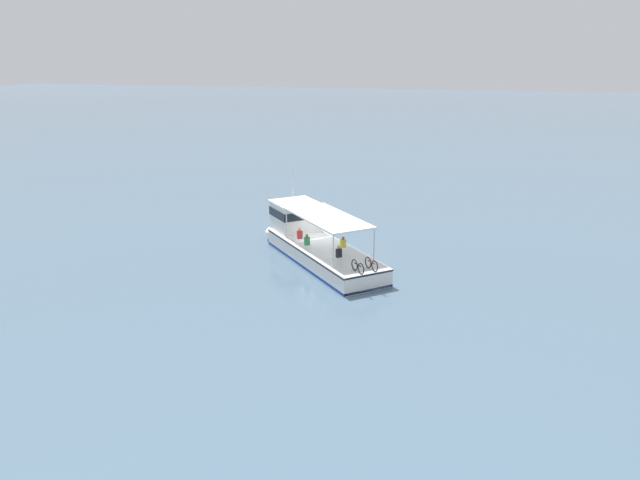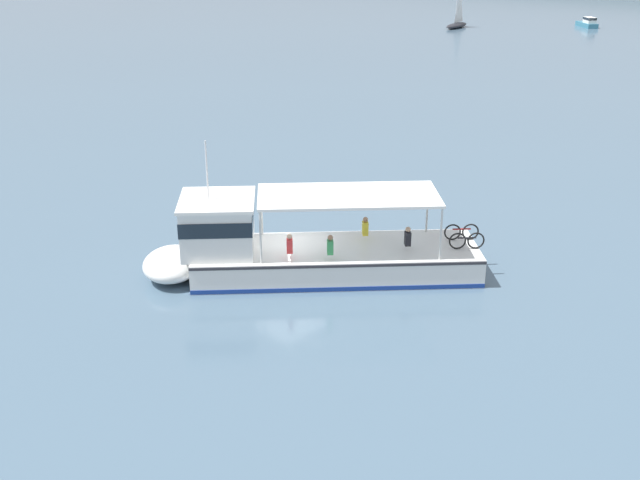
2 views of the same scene
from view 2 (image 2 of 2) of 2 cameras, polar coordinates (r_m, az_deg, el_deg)
name	(u,v)px [view 2 (image 2 of 2)]	position (r m, az deg, el deg)	size (l,w,h in m)	color
ground_plane	(286,267)	(31.02, -2.43, -1.93)	(400.00, 400.00, 0.00)	slate
ferry_main	(293,250)	(29.95, -1.94, -0.72)	(11.32, 11.02, 5.32)	white
sailboat_horizon_west	(457,23)	(101.53, 9.83, 15.13)	(1.88, 4.92, 5.40)	#232328
motorboat_horizon_east	(588,23)	(105.92, 18.75, 14.61)	(3.58, 3.33, 1.26)	teal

